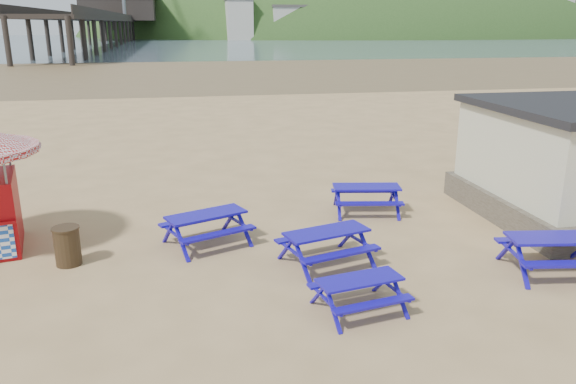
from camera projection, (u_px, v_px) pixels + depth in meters
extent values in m
plane|color=tan|center=(246.00, 254.00, 13.15)|extent=(400.00, 400.00, 0.00)
plane|color=brown|center=(188.00, 70.00, 64.82)|extent=(400.00, 400.00, 0.00)
plane|color=#4A5C6A|center=(179.00, 41.00, 172.87)|extent=(400.00, 400.00, 0.00)
cube|color=#10009B|center=(206.00, 215.00, 13.49)|extent=(2.04, 1.41, 0.05)
cube|color=#10009B|center=(196.00, 219.00, 14.09)|extent=(1.86, 0.97, 0.05)
cube|color=#10009B|center=(218.00, 234.00, 13.07)|extent=(1.86, 0.97, 0.05)
cube|color=#10009B|center=(367.00, 187.00, 15.82)|extent=(1.97, 1.05, 0.05)
cube|color=#10009B|center=(363.00, 190.00, 16.50)|extent=(1.89, 0.59, 0.05)
cube|color=#10009B|center=(370.00, 203.00, 15.31)|extent=(1.89, 0.59, 0.05)
cube|color=#10009B|center=(360.00, 280.00, 10.36)|extent=(1.68, 0.90, 0.04)
cube|color=#10009B|center=(346.00, 280.00, 10.91)|extent=(1.60, 0.51, 0.04)
cube|color=#10009B|center=(374.00, 304.00, 9.96)|extent=(1.60, 0.51, 0.04)
cube|color=#10009B|center=(327.00, 232.00, 12.40)|extent=(2.01, 1.22, 0.05)
cube|color=#10009B|center=(313.00, 235.00, 13.02)|extent=(1.88, 0.77, 0.05)
cube|color=#10009B|center=(342.00, 254.00, 11.95)|extent=(1.88, 0.77, 0.05)
cube|color=#10009B|center=(556.00, 238.00, 11.93)|extent=(2.08, 1.06, 0.06)
cube|color=#10009B|center=(539.00, 240.00, 12.66)|extent=(2.01, 0.57, 0.06)
cube|color=#10009B|center=(570.00, 264.00, 11.39)|extent=(2.01, 0.57, 0.06)
cylinder|color=#372518|center=(67.00, 247.00, 12.46)|extent=(0.56, 0.56, 0.85)
cylinder|color=#372518|center=(65.00, 228.00, 12.34)|extent=(0.60, 0.60, 0.04)
cube|color=black|center=(118.00, 21.00, 172.52)|extent=(9.00, 220.00, 0.60)
cube|color=black|center=(120.00, 8.00, 181.70)|extent=(22.00, 30.00, 8.00)
ellipsoid|color=#2D4C1E|center=(385.00, 59.00, 248.73)|extent=(264.00, 144.00, 108.00)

